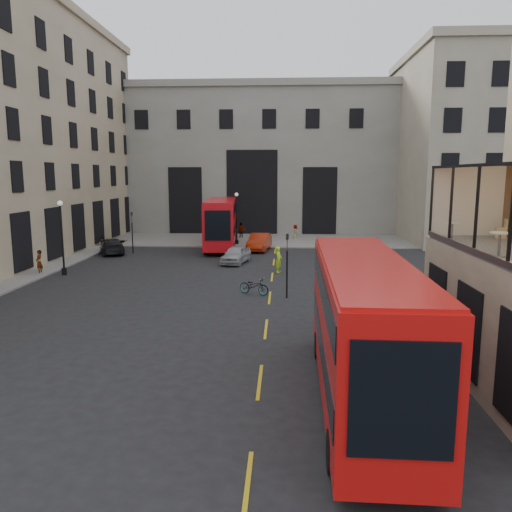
# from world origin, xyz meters

# --- Properties ---
(ground) EXTENTS (140.00, 140.00, 0.00)m
(ground) POSITION_xyz_m (0.00, 0.00, 0.00)
(ground) COLOR black
(ground) RESTS_ON ground
(gateway) EXTENTS (35.00, 10.60, 18.00)m
(gateway) POSITION_xyz_m (-5.00, 47.99, 9.39)
(gateway) COLOR gray
(gateway) RESTS_ON ground
(building_right) EXTENTS (16.60, 18.60, 20.00)m
(building_right) POSITION_xyz_m (20.00, 39.97, 10.39)
(building_right) COLOR #ADA48B
(building_right) RESTS_ON ground
(pavement_far) EXTENTS (40.00, 12.00, 0.12)m
(pavement_far) POSITION_xyz_m (-6.00, 38.00, 0.06)
(pavement_far) COLOR slate
(pavement_far) RESTS_ON ground
(traffic_light_near) EXTENTS (0.16, 0.20, 3.80)m
(traffic_light_near) POSITION_xyz_m (-1.00, 12.00, 2.42)
(traffic_light_near) COLOR black
(traffic_light_near) RESTS_ON ground
(traffic_light_far) EXTENTS (0.16, 0.20, 3.80)m
(traffic_light_far) POSITION_xyz_m (-15.00, 28.00, 2.42)
(traffic_light_far) COLOR black
(traffic_light_far) RESTS_ON ground
(street_lamp_a) EXTENTS (0.36, 0.36, 5.33)m
(street_lamp_a) POSITION_xyz_m (-17.00, 18.00, 2.39)
(street_lamp_a) COLOR black
(street_lamp_a) RESTS_ON ground
(street_lamp_b) EXTENTS (0.36, 0.36, 5.33)m
(street_lamp_b) POSITION_xyz_m (-6.00, 34.00, 2.39)
(street_lamp_b) COLOR black
(street_lamp_b) RESTS_ON ground
(bus_near) EXTENTS (2.87, 11.48, 4.56)m
(bus_near) POSITION_xyz_m (1.30, -1.25, 2.56)
(bus_near) COLOR red
(bus_near) RESTS_ON ground
(bus_far) EXTENTS (3.63, 12.09, 4.75)m
(bus_far) POSITION_xyz_m (-7.34, 31.89, 2.67)
(bus_far) COLOR red
(bus_far) RESTS_ON ground
(car_a) EXTENTS (2.54, 4.41, 1.41)m
(car_a) POSITION_xyz_m (-5.08, 23.44, 0.71)
(car_a) COLOR #A0A3A8
(car_a) RESTS_ON ground
(car_b) EXTENTS (2.30, 5.08, 1.62)m
(car_b) POSITION_xyz_m (-3.51, 30.47, 0.81)
(car_b) COLOR #9E2209
(car_b) RESTS_ON ground
(car_c) EXTENTS (3.68, 5.21, 1.40)m
(car_c) POSITION_xyz_m (-16.82, 27.71, 0.70)
(car_c) COLOR black
(car_c) RESTS_ON ground
(bicycle) EXTENTS (2.04, 1.42, 1.01)m
(bicycle) POSITION_xyz_m (-2.97, 12.85, 0.51)
(bicycle) COLOR gray
(bicycle) RESTS_ON ground
(cyclist) EXTENTS (0.62, 0.79, 1.92)m
(cyclist) POSITION_xyz_m (-1.57, 19.76, 0.96)
(cyclist) COLOR #BDFA1A
(cyclist) RESTS_ON ground
(pedestrian_a) EXTENTS (0.97, 0.87, 1.62)m
(pedestrian_a) POSITION_xyz_m (-17.41, 26.90, 0.81)
(pedestrian_a) COLOR gray
(pedestrian_a) RESTS_ON ground
(pedestrian_b) EXTENTS (1.18, 1.09, 1.60)m
(pedestrian_b) POSITION_xyz_m (-8.61, 34.11, 0.80)
(pedestrian_b) COLOR gray
(pedestrian_b) RESTS_ON ground
(pedestrian_c) EXTENTS (1.14, 0.84, 1.79)m
(pedestrian_c) POSITION_xyz_m (-5.99, 39.16, 0.90)
(pedestrian_c) COLOR gray
(pedestrian_c) RESTS_ON ground
(pedestrian_d) EXTENTS (0.71, 0.89, 1.60)m
(pedestrian_d) POSITION_xyz_m (0.09, 39.05, 0.80)
(pedestrian_d) COLOR gray
(pedestrian_d) RESTS_ON ground
(pedestrian_e) EXTENTS (0.47, 0.68, 1.77)m
(pedestrian_e) POSITION_xyz_m (-18.84, 18.05, 0.88)
(pedestrian_e) COLOR gray
(pedestrian_e) RESTS_ON ground
(cafe_table_mid) EXTENTS (0.62, 0.62, 0.77)m
(cafe_table_mid) POSITION_xyz_m (5.55, -0.57, 5.11)
(cafe_table_mid) COLOR silver
(cafe_table_mid) RESTS_ON cafe_floor
(cafe_table_far) EXTENTS (0.54, 0.54, 0.68)m
(cafe_table_far) POSITION_xyz_m (5.45, 3.56, 5.05)
(cafe_table_far) COLOR beige
(cafe_table_far) RESTS_ON cafe_floor
(cafe_chair_d) EXTENTS (0.44, 0.44, 0.78)m
(cafe_chair_d) POSITION_xyz_m (7.60, 4.17, 4.84)
(cafe_chair_d) COLOR tan
(cafe_chair_d) RESTS_ON cafe_floor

